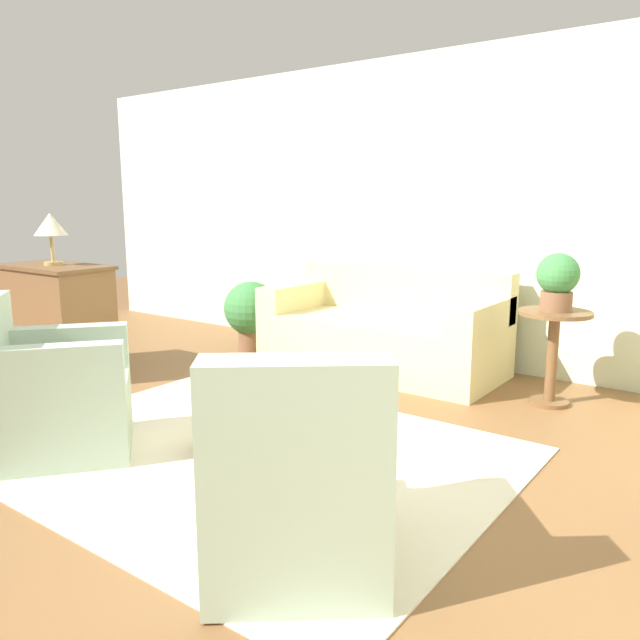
{
  "coord_description": "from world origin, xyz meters",
  "views": [
    {
      "loc": [
        2.44,
        -2.57,
        1.49
      ],
      "look_at": [
        0.15,
        0.55,
        0.75
      ],
      "focal_mm": 35.0,
      "sensor_mm": 36.0,
      "label": 1
    }
  ],
  "objects": [
    {
      "name": "ground_plane",
      "position": [
        0.0,
        0.0,
        0.0
      ],
      "size": [
        16.0,
        16.0,
        0.0
      ],
      "primitive_type": "plane",
      "color": "brown"
    },
    {
      "name": "wall_back",
      "position": [
        0.0,
        2.78,
        1.4
      ],
      "size": [
        9.44,
        0.12,
        2.8
      ],
      "color": "beige",
      "rests_on": "ground_plane"
    },
    {
      "name": "rug",
      "position": [
        0.0,
        0.0,
        0.01
      ],
      "size": [
        3.0,
        2.35,
        0.01
      ],
      "color": "beige",
      "rests_on": "ground_plane"
    },
    {
      "name": "couch",
      "position": [
        -0.33,
        2.17,
        0.33
      ],
      "size": [
        2.11,
        0.96,
        0.9
      ],
      "color": "beige",
      "rests_on": "ground_plane"
    },
    {
      "name": "armchair_left",
      "position": [
        -0.96,
        -0.71,
        0.37
      ],
      "size": [
        1.09,
        1.12,
        0.94
      ],
      "color": "#9EB29E",
      "rests_on": "rug"
    },
    {
      "name": "armchair_right",
      "position": [
        0.96,
        -0.71,
        0.37
      ],
      "size": [
        1.09,
        1.12,
        0.94
      ],
      "color": "#9EB29E",
      "rests_on": "rug"
    },
    {
      "name": "ottoman_table",
      "position": [
        0.0,
        0.04,
        0.28
      ],
      "size": [
        0.65,
        0.65,
        0.42
      ],
      "color": "beige",
      "rests_on": "rug"
    },
    {
      "name": "side_table",
      "position": [
        1.18,
        2.03,
        0.48
      ],
      "size": [
        0.52,
        0.52,
        0.71
      ],
      "color": "brown",
      "rests_on": "ground_plane"
    },
    {
      "name": "dresser",
      "position": [
        -2.52,
        0.35,
        0.49
      ],
      "size": [
        1.02,
        0.56,
        0.95
      ],
      "color": "brown",
      "rests_on": "ground_plane"
    },
    {
      "name": "potted_plant_on_side_table",
      "position": [
        1.18,
        2.03,
        0.93
      ],
      "size": [
        0.3,
        0.3,
        0.42
      ],
      "color": "brown",
      "rests_on": "side_table"
    },
    {
      "name": "potted_plant_floor",
      "position": [
        -1.74,
        1.96,
        0.41
      ],
      "size": [
        0.54,
        0.54,
        0.71
      ],
      "color": "brown",
      "rests_on": "ground_plane"
    },
    {
      "name": "table_lamp",
      "position": [
        -2.52,
        0.35,
        1.28
      ],
      "size": [
        0.27,
        0.27,
        0.44
      ],
      "color": "tan",
      "rests_on": "dresser"
    }
  ]
}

